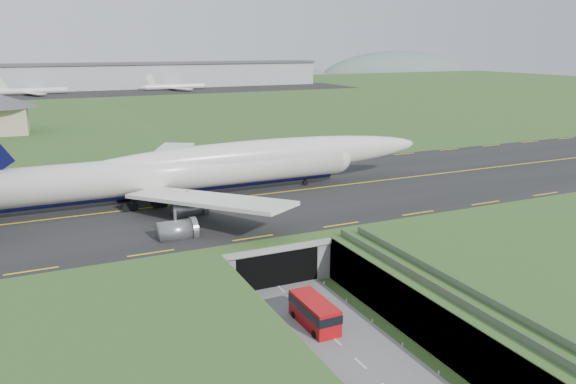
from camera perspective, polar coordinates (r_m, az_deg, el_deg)
name	(u,v)px	position (r m, az deg, el deg)	size (l,w,h in m)	color
ground	(304,312)	(70.82, 1.66, -12.11)	(900.00, 900.00, 0.00)	#355321
airfield_deck	(304,290)	(69.52, 1.68, -9.90)	(800.00, 800.00, 6.00)	gray
trench_road	(334,340)	(64.95, 4.71, -14.71)	(12.00, 75.00, 0.20)	slate
taxiway	(220,200)	(97.37, -6.97, -0.79)	(800.00, 44.00, 0.18)	black
tunnel_portal	(254,244)	(83.56, -3.44, -5.34)	(17.00, 22.30, 6.00)	gray
guideway	(490,323)	(60.44, 19.81, -12.37)	(3.00, 53.00, 7.05)	#A8A8A3
jumbo_jet	(205,169)	(98.23, -8.47, 2.36)	(89.41, 58.50, 19.35)	silver
shuttle_tram	(314,313)	(66.87, 2.70, -12.14)	(3.15, 7.94, 3.21)	#B30B0F
cargo_terminal	(77,77)	(357.48, -20.63, 10.92)	(320.00, 67.00, 15.60)	#B2B2B2
distant_hills	(146,89)	(496.56, -14.18, 10.14)	(700.00, 91.00, 60.00)	slate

